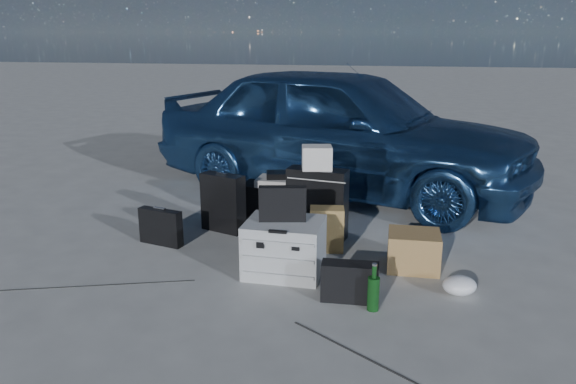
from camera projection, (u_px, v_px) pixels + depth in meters
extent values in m
plane|color=#A2A29E|center=(281.00, 275.00, 4.56)|extent=(60.00, 60.00, 0.00)
imported|color=#2E5B95|center=(341.00, 129.00, 6.75)|extent=(4.92, 3.22, 1.56)
cube|color=#AEB1B4|center=(284.00, 247.00, 4.55)|extent=(0.63, 0.52, 0.45)
cube|color=black|center=(283.00, 204.00, 4.47)|extent=(0.39, 0.16, 0.28)
cube|color=black|center=(161.00, 227.00, 5.19)|extent=(0.44, 0.20, 0.34)
cube|color=black|center=(223.00, 203.00, 5.52)|extent=(0.47, 0.30, 0.58)
cube|color=black|center=(317.00, 204.00, 5.32)|extent=(0.59, 0.30, 0.68)
cube|color=beige|center=(317.00, 158.00, 5.20)|extent=(0.31, 0.27, 0.22)
cube|color=black|center=(280.00, 202.00, 5.87)|extent=(0.78, 0.36, 0.38)
cube|color=beige|center=(278.00, 182.00, 5.79)|extent=(0.44, 0.34, 0.07)
cube|color=black|center=(280.00, 175.00, 5.78)|extent=(0.32, 0.26, 0.06)
cube|color=#A48647|center=(327.00, 229.00, 5.04)|extent=(0.32, 0.22, 0.40)
cube|color=olive|center=(414.00, 251.00, 4.66)|extent=(0.42, 0.37, 0.32)
ellipsoid|color=silver|center=(459.00, 285.00, 4.22)|extent=(0.31, 0.29, 0.14)
cube|color=black|center=(350.00, 282.00, 4.10)|extent=(0.42, 0.16, 0.29)
cylinder|color=#0C3310|center=(374.00, 288.00, 3.95)|extent=(0.10, 0.10, 0.34)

